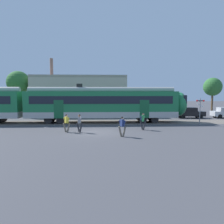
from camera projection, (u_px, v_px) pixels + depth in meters
name	position (u px, v px, depth m)	size (l,w,h in m)	color
ground_plane	(94.00, 132.00, 20.02)	(160.00, 160.00, 0.00)	#424247
track_bed	(11.00, 123.00, 26.28)	(80.00, 4.40, 0.01)	#605951
commuter_train	(31.00, 104.00, 26.20)	(38.05, 3.07, 4.73)	#B7B7B2
pedestrian_yellow	(66.00, 122.00, 19.96)	(0.71, 0.49, 1.67)	#6B6051
pedestrian_grey	(79.00, 122.00, 19.88)	(0.63, 0.56, 1.67)	#28282D
pedestrian_navy	(122.00, 125.00, 17.89)	(0.71, 0.52, 1.67)	#6B6051
pedestrian_green	(143.00, 120.00, 21.24)	(0.61, 0.61, 1.67)	#28282D
parked_car_black	(190.00, 113.00, 31.67)	(4.09, 1.93, 1.54)	black
crossing_signal	(200.00, 107.00, 24.30)	(0.96, 0.22, 3.00)	gray
background_building	(80.00, 96.00, 35.77)	(14.99, 5.00, 9.20)	#B2A899
street_tree_right	(213.00, 87.00, 35.65)	(2.95, 2.95, 6.12)	brown
street_tree_left	(18.00, 83.00, 33.96)	(3.55, 3.55, 7.05)	brown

